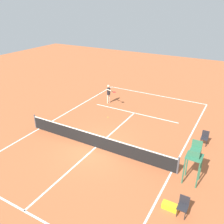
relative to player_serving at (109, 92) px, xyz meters
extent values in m
plane|color=#AD5933|center=(-2.95, 6.76, -1.04)|extent=(60.00, 60.00, 0.00)
cube|color=white|center=(-2.95, -4.09, -1.04)|extent=(10.02, 0.10, 0.01)
cube|color=white|center=(-7.96, 6.76, -1.04)|extent=(0.10, 21.69, 0.01)
cube|color=white|center=(2.06, 6.76, -1.04)|extent=(0.10, 21.69, 0.01)
cube|color=white|center=(-2.95, 0.79, -1.04)|extent=(7.51, 0.10, 0.01)
cube|color=white|center=(-2.95, 12.72, -1.04)|extent=(7.51, 0.10, 0.01)
cube|color=white|center=(-2.95, 6.76, -1.04)|extent=(0.10, 11.93, 0.01)
cylinder|color=#4C4C51|center=(-8.26, 6.76, -0.51)|extent=(0.10, 0.10, 1.07)
cylinder|color=#4C4C51|center=(2.36, 6.76, -0.51)|extent=(0.10, 0.10, 1.07)
cube|color=black|center=(-2.95, 6.76, -0.59)|extent=(10.62, 0.03, 0.91)
cube|color=white|center=(-2.95, 6.76, -0.11)|extent=(10.62, 0.04, 0.06)
cylinder|color=beige|center=(0.01, -0.12, -0.64)|extent=(0.12, 0.12, 0.81)
cylinder|color=beige|center=(0.08, 0.07, -0.64)|extent=(0.12, 0.12, 0.81)
cylinder|color=black|center=(0.05, -0.02, 0.09)|extent=(0.28, 0.28, 0.64)
sphere|color=beige|center=(0.05, -0.02, 0.59)|extent=(0.23, 0.23, 0.23)
cylinder|color=beige|center=(-0.01, -0.20, 0.12)|extent=(0.09, 0.09, 0.57)
cylinder|color=beige|center=(-0.16, 0.24, 0.33)|extent=(0.56, 0.27, 0.09)
cylinder|color=black|center=(-0.55, 0.38, 0.33)|extent=(0.26, 0.12, 0.04)
ellipsoid|color=red|center=(-0.83, 0.47, 0.33)|extent=(0.39, 0.37, 0.04)
sphere|color=#CCE033|center=(-1.46, 2.66, -1.01)|extent=(0.07, 0.07, 0.07)
cylinder|color=#2D6B4C|center=(-9.39, 7.38, -0.27)|extent=(0.07, 0.07, 1.55)
cylinder|color=#2D6B4C|center=(-8.69, 7.38, -0.27)|extent=(0.07, 0.07, 1.55)
cylinder|color=#2D6B4C|center=(-9.39, 6.68, -0.27)|extent=(0.07, 0.07, 1.55)
cylinder|color=#2D6B4C|center=(-8.69, 6.68, -0.27)|extent=(0.07, 0.07, 1.55)
cube|color=#2D6B4C|center=(-9.04, 7.03, 0.54)|extent=(0.80, 0.80, 0.06)
cube|color=#2D6B4C|center=(-9.04, 7.03, 0.77)|extent=(0.50, 0.44, 0.40)
cube|color=#2D6B4C|center=(-9.04, 6.83, 1.12)|extent=(0.50, 0.06, 0.50)
cylinder|color=#262626|center=(-9.39, 9.63, -0.82)|extent=(0.04, 0.04, 0.45)
cylinder|color=#262626|center=(-9.04, 9.63, -0.82)|extent=(0.04, 0.04, 0.45)
cylinder|color=#262626|center=(-9.39, 9.28, -0.82)|extent=(0.04, 0.04, 0.45)
cylinder|color=#262626|center=(-9.04, 9.28, -0.82)|extent=(0.04, 0.04, 0.45)
cube|color=#232328|center=(-9.21, 9.46, -0.56)|extent=(0.44, 0.44, 0.06)
cube|color=#232328|center=(-9.21, 9.24, -0.31)|extent=(0.44, 0.04, 0.44)
cylinder|color=#262626|center=(-9.14, 3.20, -0.82)|extent=(0.04, 0.04, 0.45)
cylinder|color=#262626|center=(-8.78, 3.20, -0.82)|extent=(0.04, 0.04, 0.45)
cylinder|color=#262626|center=(-9.14, 2.85, -0.82)|extent=(0.04, 0.04, 0.45)
cylinder|color=#262626|center=(-8.78, 2.85, -0.82)|extent=(0.04, 0.04, 0.45)
cube|color=#232328|center=(-8.96, 3.02, -0.56)|extent=(0.44, 0.44, 0.06)
cube|color=#232328|center=(-8.96, 2.80, -0.31)|extent=(0.44, 0.04, 0.44)
cube|color=yellow|center=(-8.67, 9.35, -0.89)|extent=(0.76, 0.32, 0.30)
camera|label=1|loc=(-10.33, 17.66, 7.62)|focal=38.51mm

